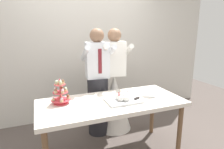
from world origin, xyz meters
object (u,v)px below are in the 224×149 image
object	(u,v)px
plate_stack	(149,95)
person_bride	(114,95)
cupcake_stand	(61,93)
main_cake_tray	(123,99)
dessert_table	(112,106)
person_groom	(98,88)

from	to	relation	value
plate_stack	person_bride	distance (m)	0.76
plate_stack	cupcake_stand	bearing A→B (deg)	171.33
cupcake_stand	main_cake_tray	distance (m)	0.76
main_cake_tray	person_bride	world-z (taller)	person_bride
cupcake_stand	plate_stack	bearing A→B (deg)	-8.67
dessert_table	plate_stack	distance (m)	0.54
dessert_table	plate_stack	xyz separation A→B (m)	(0.53, -0.02, 0.10)
plate_stack	person_groom	size ratio (longest dim) A/B	0.11
plate_stack	person_bride	world-z (taller)	person_bride
main_cake_tray	person_bride	size ratio (longest dim) A/B	0.25
person_groom	person_bride	world-z (taller)	same
dessert_table	person_groom	world-z (taller)	person_groom
dessert_table	plate_stack	size ratio (longest dim) A/B	10.01
cupcake_stand	person_groom	size ratio (longest dim) A/B	0.18
dessert_table	person_bride	bearing A→B (deg)	65.47
dessert_table	person_bride	distance (m)	0.76
cupcake_stand	main_cake_tray	size ratio (longest dim) A/B	0.73
person_groom	dessert_table	bearing A→B (deg)	-91.54
dessert_table	main_cake_tray	distance (m)	0.18
cupcake_stand	dessert_table	bearing A→B (deg)	-14.46
main_cake_tray	plate_stack	xyz separation A→B (m)	(0.41, 0.05, -0.02)
cupcake_stand	person_bride	distance (m)	1.10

